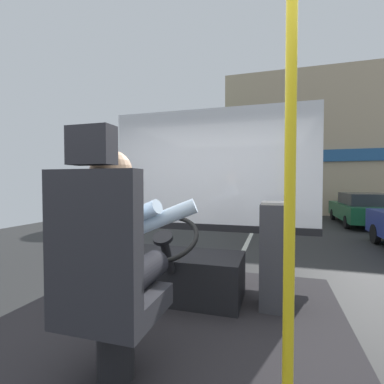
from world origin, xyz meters
The scene contains 10 objects.
ground centered at (0.00, 8.80, -0.02)m, with size 18.00×44.00×0.06m.
driver_seat centered at (-0.06, -0.48, 1.22)m, with size 0.48×0.48×1.32m.
bus_driver centered at (-0.06, -0.37, 1.39)m, with size 0.78×0.54×0.77m.
steering_console centered at (-0.06, 0.70, 0.88)m, with size 1.10×0.99×0.78m.
handrail_pole centered at (0.81, -0.54, 1.67)m, with size 0.04×0.04×2.02m.
fare_box centered at (0.76, 0.72, 1.10)m, with size 0.24×0.27×0.89m.
windshield_panel centered at (0.00, 1.62, 1.70)m, with size 2.50×0.08×1.48m.
street_tree centered at (-3.96, 11.89, 3.87)m, with size 2.87×2.87×5.32m.
shop_building centered at (4.79, 16.87, 3.85)m, with size 13.61×5.69×7.71m.
parked_car_green centered at (4.19, 11.13, 0.66)m, with size 1.92×4.22×1.29m.
Camera 1 is at (0.76, -1.71, 1.71)m, focal length 26.26 mm.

